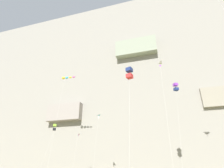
{
  "coord_description": "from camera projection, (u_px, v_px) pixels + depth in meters",
  "views": [
    {
      "loc": [
        7.65,
        -9.28,
        1.74
      ],
      "look_at": [
        -1.53,
        21.85,
        16.68
      ],
      "focal_mm": 28.51,
      "sensor_mm": 36.0,
      "label": 1
    }
  ],
  "objects": [
    {
      "name": "kite_box_upper_mid",
      "position": [
        55.0,
        127.0,
        48.64
      ],
      "size": [
        1.14,
        5.17,
        12.12
      ],
      "color": "#8CCC33",
      "rests_on": "ground"
    },
    {
      "name": "kite_banner_front_field",
      "position": [
        79.0,
        137.0,
        52.47
      ],
      "size": [
        2.37,
        3.26,
        10.28
      ],
      "color": "black",
      "rests_on": "ground"
    },
    {
      "name": "kite_box_upper_left",
      "position": [
        176.0,
        87.0,
        44.37
      ],
      "size": [
        2.28,
        4.64,
        20.59
      ],
      "color": "purple",
      "rests_on": "ground"
    },
    {
      "name": "kite_windsock_mid_right",
      "position": [
        67.0,
        78.0,
        57.85
      ],
      "size": [
        5.12,
        1.49,
        28.32
      ],
      "color": "yellow",
      "rests_on": "ground"
    },
    {
      "name": "kite_delta_mid_left",
      "position": [
        97.0,
        119.0,
        49.23
      ],
      "size": [
        1.23,
        2.63,
        14.21
      ],
      "color": "#38B2D1",
      "rests_on": "ground"
    },
    {
      "name": "kite_box_low_left",
      "position": [
        129.0,
        73.0,
        27.5
      ],
      "size": [
        1.09,
        4.98,
        15.65
      ],
      "color": "navy",
      "rests_on": "ground"
    },
    {
      "name": "kite_delta_far_left",
      "position": [
        159.0,
        71.0,
        30.2
      ],
      "size": [
        0.88,
        2.52,
        17.61
      ],
      "color": "white",
      "rests_on": "ground"
    },
    {
      "name": "cliff_face",
      "position": [
        142.0,
        81.0,
        83.52
      ],
      "size": [
        180.0,
        31.01,
        75.5
      ],
      "color": "gray",
      "rests_on": "ground"
    }
  ]
}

